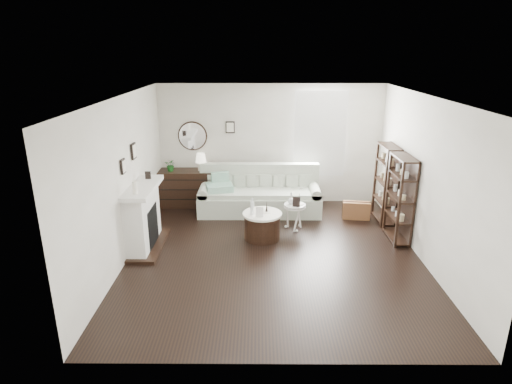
{
  "coord_description": "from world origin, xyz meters",
  "views": [
    {
      "loc": [
        -0.27,
        -6.74,
        3.42
      ],
      "look_at": [
        -0.31,
        0.8,
        0.88
      ],
      "focal_mm": 30.0,
      "sensor_mm": 36.0,
      "label": 1
    }
  ],
  "objects_px": {
    "dresser": "(186,188)",
    "drum_table": "(262,225)",
    "pedestal_table": "(295,207)",
    "sofa": "(259,197)"
  },
  "relations": [
    {
      "from": "drum_table",
      "to": "dresser",
      "type": "bearing_deg",
      "value": 133.44
    },
    {
      "from": "dresser",
      "to": "pedestal_table",
      "type": "relative_size",
      "value": 2.36
    },
    {
      "from": "pedestal_table",
      "to": "drum_table",
      "type": "bearing_deg",
      "value": -145.85
    },
    {
      "from": "dresser",
      "to": "pedestal_table",
      "type": "xyz_separation_m",
      "value": [
        2.35,
        -1.37,
        0.07
      ]
    },
    {
      "from": "dresser",
      "to": "drum_table",
      "type": "distance_m",
      "value": 2.49
    },
    {
      "from": "dresser",
      "to": "drum_table",
      "type": "xyz_separation_m",
      "value": [
        1.71,
        -1.81,
        -0.15
      ]
    },
    {
      "from": "dresser",
      "to": "pedestal_table",
      "type": "height_order",
      "value": "dresser"
    },
    {
      "from": "drum_table",
      "to": "pedestal_table",
      "type": "bearing_deg",
      "value": 34.15
    },
    {
      "from": "dresser",
      "to": "drum_table",
      "type": "height_order",
      "value": "dresser"
    },
    {
      "from": "sofa",
      "to": "pedestal_table",
      "type": "relative_size",
      "value": 5.02
    }
  ]
}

